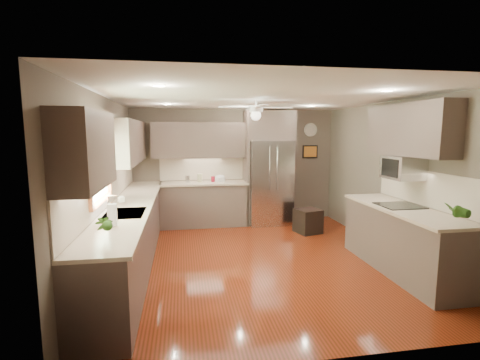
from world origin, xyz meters
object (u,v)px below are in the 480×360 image
object	(u,v)px
canister_c	(200,178)
bowl	(220,180)
canister_b	(188,179)
paper_towel	(112,215)
potted_plant_right	(455,211)
stool	(308,221)
potted_plant_left	(104,224)
soap_bottle	(121,199)
refrigerator	(269,170)
canister_d	(213,179)
microwave	(403,168)

from	to	relation	value
canister_c	bowl	xyz separation A→B (m)	(0.43, -0.01, -0.06)
canister_b	paper_towel	size ratio (longest dim) A/B	0.57
potted_plant_right	stool	xyz separation A→B (m)	(-0.62, 3.02, -0.86)
stool	bowl	bearing A→B (deg)	151.47
canister_b	potted_plant_left	xyz separation A→B (m)	(-0.89, -3.87, 0.09)
canister_c	soap_bottle	size ratio (longest dim) A/B	1.01
bowl	stool	size ratio (longest dim) A/B	0.43
soap_bottle	refrigerator	size ratio (longest dim) A/B	0.07
bowl	potted_plant_left	bearing A→B (deg)	-112.28
soap_bottle	potted_plant_left	world-z (taller)	potted_plant_left
potted_plant_left	stool	distance (m)	4.46
bowl	potted_plant_right	bearing A→B (deg)	-59.91
potted_plant_left	stool	size ratio (longest dim) A/B	0.59
potted_plant_left	potted_plant_right	distance (m)	3.85
canister_d	microwave	size ratio (longest dim) A/B	0.22
canister_d	refrigerator	distance (m)	1.24
potted_plant_left	microwave	world-z (taller)	microwave
stool	paper_towel	size ratio (longest dim) A/B	2.04
potted_plant_left	potted_plant_right	bearing A→B (deg)	-1.12
canister_c	canister_d	world-z (taller)	canister_c
soap_bottle	microwave	size ratio (longest dim) A/B	0.32
canister_d	stool	xyz separation A→B (m)	(1.81, -0.91, -0.76)
potted_plant_right	microwave	world-z (taller)	microwave
refrigerator	stool	bearing A→B (deg)	-56.04
canister_b	refrigerator	world-z (taller)	refrigerator
refrigerator	canister_d	bearing A→B (deg)	178.00
canister_b	soap_bottle	size ratio (longest dim) A/B	0.86
canister_b	microwave	distance (m)	4.17
canister_d	potted_plant_left	bearing A→B (deg)	-110.23
bowl	paper_towel	xyz separation A→B (m)	(-1.58, -3.37, 0.11)
canister_c	stool	distance (m)	2.41
canister_b	potted_plant_left	bearing A→B (deg)	-102.90
bowl	microwave	xyz separation A→B (m)	(2.40, -2.74, 0.51)
bowl	microwave	world-z (taller)	microwave
canister_c	bowl	world-z (taller)	canister_c
canister_c	canister_d	xyz separation A→B (m)	(0.28, 0.00, -0.03)
canister_c	microwave	world-z (taller)	microwave
microwave	bowl	bearing A→B (deg)	131.20
refrigerator	microwave	xyz separation A→B (m)	(1.33, -2.71, 0.29)
canister_c	potted_plant_right	world-z (taller)	potted_plant_right
soap_bottle	canister_b	bearing A→B (deg)	65.21
refrigerator	canister_b	bearing A→B (deg)	178.34
canister_c	paper_towel	xyz separation A→B (m)	(-1.15, -3.38, 0.05)
canister_b	potted_plant_right	xyz separation A→B (m)	(2.96, -3.94, 0.09)
soap_bottle	refrigerator	world-z (taller)	refrigerator
potted_plant_left	potted_plant_right	world-z (taller)	potted_plant_right
refrigerator	paper_towel	bearing A→B (deg)	-128.41
canister_d	soap_bottle	xyz separation A→B (m)	(-1.54, -2.16, 0.03)
soap_bottle	paper_towel	world-z (taller)	paper_towel
potted_plant_right	microwave	size ratio (longest dim) A/B	0.59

